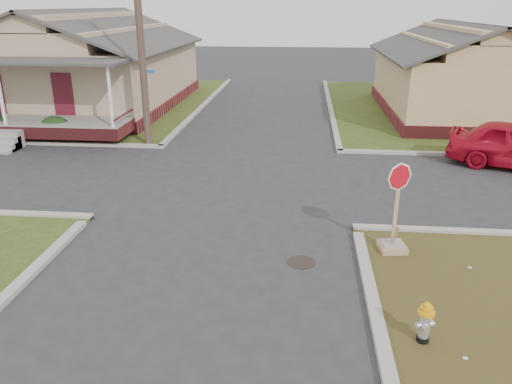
{
  "coord_description": "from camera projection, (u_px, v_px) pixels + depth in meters",
  "views": [
    {
      "loc": [
        2.14,
        -10.53,
        5.48
      ],
      "look_at": [
        1.02,
        1.0,
        1.1
      ],
      "focal_mm": 35.0,
      "sensor_mm": 36.0,
      "label": 1
    }
  ],
  "objects": [
    {
      "name": "ground",
      "position": [
        210.0,
        248.0,
        11.94
      ],
      "size": [
        120.0,
        120.0,
        0.0
      ],
      "primitive_type": "plane",
      "color": "#2A2B2D",
      "rests_on": "ground"
    },
    {
      "name": "verge_far_left",
      "position": [
        51.0,
        101.0,
        29.86
      ],
      "size": [
        19.0,
        19.0,
        0.05
      ],
      "primitive_type": "cube",
      "color": "#2E4418",
      "rests_on": "ground"
    },
    {
      "name": "curbs",
      "position": [
        237.0,
        180.0,
        16.59
      ],
      "size": [
        80.0,
        40.0,
        0.12
      ],
      "primitive_type": null,
      "color": "#A79F97",
      "rests_on": "ground"
    },
    {
      "name": "manhole",
      "position": [
        301.0,
        262.0,
        11.27
      ],
      "size": [
        0.64,
        0.64,
        0.01
      ],
      "primitive_type": "cylinder",
      "color": "black",
      "rests_on": "ground"
    },
    {
      "name": "corner_house",
      "position": [
        85.0,
        66.0,
        27.57
      ],
      "size": [
        10.1,
        15.5,
        5.3
      ],
      "color": "maroon",
      "rests_on": "ground"
    },
    {
      "name": "side_house_yellow",
      "position": [
        459.0,
        72.0,
        25.62
      ],
      "size": [
        7.6,
        11.6,
        4.7
      ],
      "color": "maroon",
      "rests_on": "ground"
    },
    {
      "name": "utility_pole",
      "position": [
        140.0,
        27.0,
        18.96
      ],
      "size": [
        1.8,
        0.28,
        9.0
      ],
      "color": "#443127",
      "rests_on": "ground"
    },
    {
      "name": "fire_hydrant",
      "position": [
        425.0,
        320.0,
        8.42
      ],
      "size": [
        0.29,
        0.29,
        0.77
      ],
      "rotation": [
        0.0,
        0.0,
        0.3
      ],
      "color": "black",
      "rests_on": "ground"
    },
    {
      "name": "stop_sign",
      "position": [
        394.0,
        232.0,
        11.58
      ],
      "size": [
        0.61,
        0.6,
        2.16
      ],
      "rotation": [
        0.0,
        0.0,
        0.15
      ],
      "color": "#A77E5A",
      "rests_on": "ground"
    },
    {
      "name": "hedge_right",
      "position": [
        55.0,
        128.0,
        21.05
      ],
      "size": [
        1.37,
        1.13,
        1.05
      ],
      "primitive_type": "ellipsoid",
      "color": "black",
      "rests_on": "verge_far_left"
    }
  ]
}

